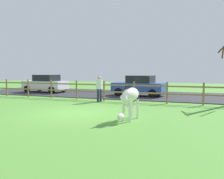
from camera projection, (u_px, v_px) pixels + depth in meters
ground_plane at (75, 113)px, 11.82m from camera, size 60.00×60.00×0.00m
parking_asphalt at (132, 95)px, 20.46m from camera, size 28.00×7.40×0.05m
paddock_fence at (104, 89)px, 16.64m from camera, size 20.82×0.11×1.31m
zebra at (130, 97)px, 10.14m from camera, size 0.62×1.93×1.41m
parked_car_white at (46, 83)px, 22.42m from camera, size 4.09×2.06×1.56m
parked_car_blue at (139, 85)px, 19.32m from camera, size 4.12×2.14×1.56m
visitor_near_fence at (99, 88)px, 15.95m from camera, size 0.39×0.27×1.64m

